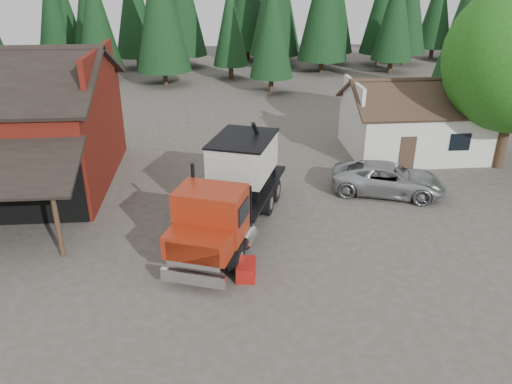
{
  "coord_description": "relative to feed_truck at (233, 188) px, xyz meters",
  "views": [
    {
      "loc": [
        0.7,
        -15.79,
        10.67
      ],
      "look_at": [
        2.36,
        3.7,
        1.8
      ],
      "focal_mm": 35.0,
      "sensor_mm": 36.0,
      "label": 1
    }
  ],
  "objects": [
    {
      "name": "silver_car",
      "position": [
        8.06,
        3.23,
        -1.24
      ],
      "size": [
        6.22,
        4.3,
        1.58
      ],
      "primitive_type": "imported",
      "rotation": [
        0.0,
        0.0,
        1.24
      ],
      "color": "#A6A9AD",
      "rests_on": "ground"
    },
    {
      "name": "equip_box",
      "position": [
        0.31,
        -3.72,
        -1.73
      ],
      "size": [
        0.83,
        1.18,
        0.6
      ],
      "primitive_type": "cube",
      "rotation": [
        0.0,
        0.0,
        -0.13
      ],
      "color": "maroon",
      "rests_on": "ground"
    },
    {
      "name": "farmhouse",
      "position": [
        11.64,
        9.27,
        -0.37
      ],
      "size": [
        8.6,
        6.42,
        4.65
      ],
      "color": "silver",
      "rests_on": "ground"
    },
    {
      "name": "ground",
      "position": [
        -1.36,
        -3.72,
        -2.03
      ],
      "size": [
        120.0,
        120.0,
        0.0
      ],
      "primitive_type": "plane",
      "color": "#494139",
      "rests_on": "ground"
    },
    {
      "name": "conifer_backdrop",
      "position": [
        -1.36,
        38.28,
        -2.03
      ],
      "size": [
        76.0,
        16.0,
        16.0
      ],
      "primitive_type": null,
      "color": "black",
      "rests_on": "ground"
    },
    {
      "name": "near_pine_b",
      "position": [
        4.64,
        26.28,
        3.86
      ],
      "size": [
        3.96,
        3.96,
        10.4
      ],
      "color": "#382619",
      "rests_on": "ground"
    },
    {
      "name": "near_pine_c",
      "position": [
        20.64,
        22.28,
        4.86
      ],
      "size": [
        4.84,
        4.84,
        12.4
      ],
      "color": "#382619",
      "rests_on": "ground"
    },
    {
      "name": "feed_truck",
      "position": [
        0.0,
        0.0,
        0.0
      ],
      "size": [
        5.65,
        9.93,
        4.35
      ],
      "rotation": [
        0.0,
        0.0,
        -0.34
      ],
      "color": "black",
      "rests_on": "ground"
    },
    {
      "name": "near_pine_d",
      "position": [
        -5.36,
        30.28,
        5.36
      ],
      "size": [
        5.28,
        5.28,
        13.4
      ],
      "color": "#382619",
      "rests_on": "ground"
    }
  ]
}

